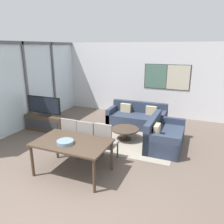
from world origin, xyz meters
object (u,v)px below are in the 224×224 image
object	(u,v)px
dining_table	(72,145)
dining_chair_right	(105,141)
dining_chair_left	(72,135)
coffee_table	(125,131)
tv_console	(46,123)
dining_chair_centre	(88,138)
sofa_main	(137,118)
fruit_bowl	(65,142)
television	(44,106)
sofa_side	(163,136)

from	to	relation	value
dining_table	dining_chair_right	xyz separation A→B (m)	(0.44, 0.70, -0.13)
dining_table	dining_chair_left	world-z (taller)	dining_chair_left
coffee_table	tv_console	bearing A→B (deg)	-173.85
dining_table	dining_chair_centre	bearing A→B (deg)	90.00
sofa_main	fruit_bowl	distance (m)	3.59
dining_chair_right	sofa_main	bearing A→B (deg)	89.78
dining_table	dining_chair_left	bearing A→B (deg)	122.41
dining_chair_left	dining_chair_centre	xyz separation A→B (m)	(0.44, -0.01, 0.00)
coffee_table	fruit_bowl	size ratio (longest dim) A/B	2.33
television	dining_table	distance (m)	2.85
television	sofa_main	size ratio (longest dim) A/B	0.63
sofa_side	television	bearing A→B (deg)	94.36
sofa_main	coffee_table	size ratio (longest dim) A/B	2.40
sofa_side	dining_chair_centre	distance (m)	2.11
television	sofa_main	bearing A→B (deg)	30.39
dining_table	sofa_side	bearing A→B (deg)	53.84
sofa_side	dining_chair_right	size ratio (longest dim) A/B	1.63
television	dining_chair_centre	xyz separation A→B (m)	(2.19, -1.14, -0.29)
dining_chair_centre	fruit_bowl	size ratio (longest dim) A/B	2.87
television	sofa_side	bearing A→B (deg)	4.36
coffee_table	sofa_main	bearing A→B (deg)	90.00
sofa_side	dining_chair_centre	xyz separation A→B (m)	(-1.54, -1.42, 0.27)
coffee_table	dining_chair_left	distance (m)	1.69
dining_table	dining_chair_centre	size ratio (longest dim) A/B	1.58
television	sofa_side	size ratio (longest dim) A/B	0.76
sofa_side	dining_table	size ratio (longest dim) A/B	1.03
sofa_side	fruit_bowl	distance (m)	2.81
television	sofa_side	xyz separation A→B (m)	(3.73, 0.28, -0.56)
fruit_bowl	dining_chair_centre	bearing A→B (deg)	85.14
dining_chair_left	television	bearing A→B (deg)	147.23
television	fruit_bowl	bearing A→B (deg)	-42.78
dining_chair_centre	dining_table	bearing A→B (deg)	-90.00
dining_table	dining_chair_left	distance (m)	0.84
coffee_table	dining_chair_centre	xyz separation A→B (m)	(-0.45, -1.42, 0.28)
dining_table	sofa_main	bearing A→B (deg)	82.33
television	dining_chair_right	xyz separation A→B (m)	(2.63, -1.12, -0.29)
sofa_main	dining_table	bearing A→B (deg)	-97.67
tv_console	dining_table	xyz separation A→B (m)	(2.19, -1.82, 0.41)
dining_chair_left	dining_chair_centre	size ratio (longest dim) A/B	1.00
dining_table	fruit_bowl	distance (m)	0.19
sofa_side	fruit_bowl	world-z (taller)	fruit_bowl
sofa_main	dining_chair_left	bearing A→B (deg)	-108.56
television	sofa_side	distance (m)	3.78
television	dining_chair_left	world-z (taller)	television
sofa_main	coffee_table	world-z (taller)	sofa_main
dining_chair_centre	fruit_bowl	world-z (taller)	dining_chair_centre
dining_table	fruit_bowl	world-z (taller)	fruit_bowl
sofa_main	dining_chair_left	distance (m)	2.83
dining_chair_left	fruit_bowl	bearing A→B (deg)	-65.95
dining_chair_centre	dining_chair_right	world-z (taller)	same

